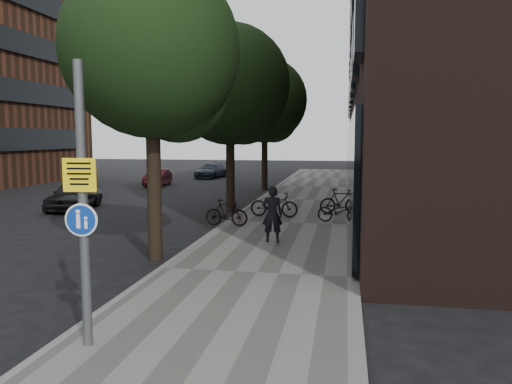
% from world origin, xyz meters
% --- Properties ---
extents(ground, '(120.00, 120.00, 0.00)m').
position_xyz_m(ground, '(0.00, 0.00, 0.00)').
color(ground, black).
rests_on(ground, ground).
extents(sidewalk, '(4.50, 60.00, 0.12)m').
position_xyz_m(sidewalk, '(0.25, 10.00, 0.06)').
color(sidewalk, slate).
rests_on(sidewalk, ground).
extents(curb_edge, '(0.15, 60.00, 0.13)m').
position_xyz_m(curb_edge, '(-2.00, 10.00, 0.07)').
color(curb_edge, slate).
rests_on(curb_edge, ground).
extents(building_right_dark_brick, '(12.00, 40.00, 18.00)m').
position_xyz_m(building_right_dark_brick, '(8.50, 22.00, 9.00)').
color(building_right_dark_brick, black).
rests_on(building_right_dark_brick, ground).
extents(street_tree_near, '(4.40, 4.40, 7.50)m').
position_xyz_m(street_tree_near, '(-2.53, 4.64, 5.11)').
color(street_tree_near, black).
rests_on(street_tree_near, ground).
extents(street_tree_mid, '(5.00, 5.00, 7.80)m').
position_xyz_m(street_tree_mid, '(-2.53, 13.14, 5.11)').
color(street_tree_mid, black).
rests_on(street_tree_mid, ground).
extents(street_tree_far, '(5.00, 5.00, 7.80)m').
position_xyz_m(street_tree_far, '(-2.53, 22.14, 5.11)').
color(street_tree_far, black).
rests_on(street_tree_far, ground).
extents(signpost, '(0.47, 0.14, 4.08)m').
position_xyz_m(signpost, '(-1.49, -0.96, 2.18)').
color(signpost, '#595B5E').
rests_on(signpost, sidewalk).
extents(pedestrian, '(0.63, 0.45, 1.63)m').
position_xyz_m(pedestrian, '(0.12, 6.63, 0.94)').
color(pedestrian, black).
rests_on(pedestrian, sidewalk).
extents(parked_bike_facade_near, '(1.72, 1.00, 0.86)m').
position_xyz_m(parked_bike_facade_near, '(2.00, 10.23, 0.55)').
color(parked_bike_facade_near, black).
rests_on(parked_bike_facade_near, sidewalk).
extents(parked_bike_facade_far, '(1.71, 0.85, 0.99)m').
position_xyz_m(parked_bike_facade_far, '(2.00, 12.38, 0.62)').
color(parked_bike_facade_far, black).
rests_on(parked_bike_facade_far, sidewalk).
extents(parked_bike_curb_near, '(1.91, 0.86, 0.97)m').
position_xyz_m(parked_bike_curb_near, '(-0.47, 11.15, 0.60)').
color(parked_bike_curb_near, black).
rests_on(parked_bike_curb_near, sidewalk).
extents(parked_bike_curb_far, '(1.54, 0.54, 0.91)m').
position_xyz_m(parked_bike_curb_far, '(-1.80, 8.95, 0.57)').
color(parked_bike_curb_far, black).
rests_on(parked_bike_curb_far, sidewalk).
extents(parked_car_near, '(1.89, 3.78, 1.24)m').
position_xyz_m(parked_car_near, '(-9.47, 12.43, 0.62)').
color(parked_car_near, black).
rests_on(parked_car_near, ground).
extents(parked_car_mid, '(1.47, 3.37, 1.08)m').
position_xyz_m(parked_car_mid, '(-9.78, 23.07, 0.54)').
color(parked_car_mid, '#56181B').
rests_on(parked_car_mid, ground).
extents(parked_car_far, '(2.04, 4.05, 1.13)m').
position_xyz_m(parked_car_far, '(-8.07, 29.87, 0.56)').
color(parked_car_far, '#1C2433').
rests_on(parked_car_far, ground).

